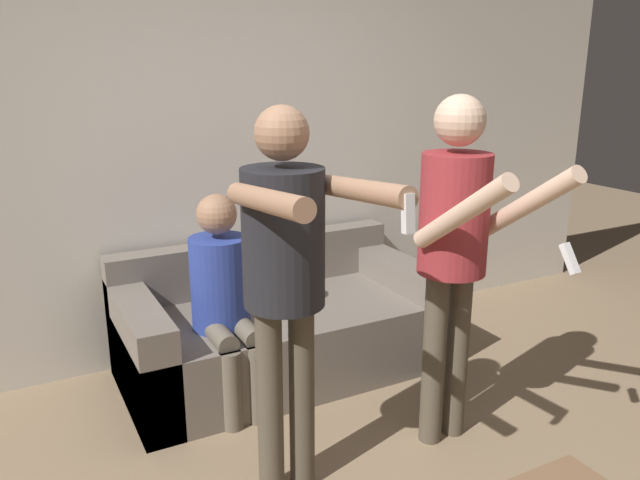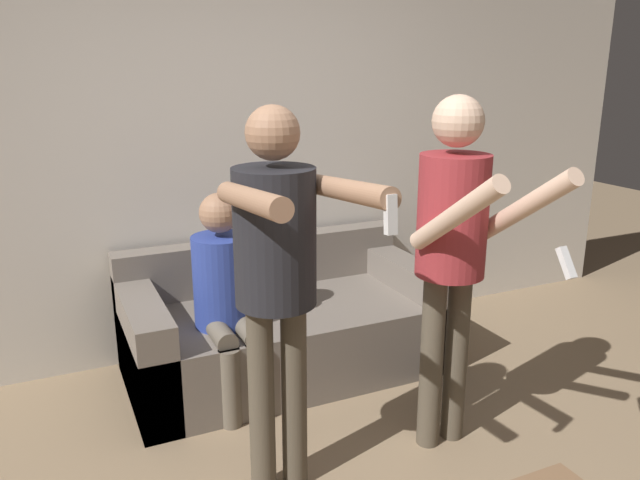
{
  "view_description": "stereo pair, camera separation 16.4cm",
  "coord_description": "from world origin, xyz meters",
  "px_view_note": "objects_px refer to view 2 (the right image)",
  "views": [
    {
      "loc": [
        -1.18,
        -1.65,
        1.8
      ],
      "look_at": [
        0.22,
        1.0,
        0.95
      ],
      "focal_mm": 35.0,
      "sensor_mm": 36.0,
      "label": 1
    },
    {
      "loc": [
        -1.04,
        -1.72,
        1.8
      ],
      "look_at": [
        0.22,
        1.0,
        0.95
      ],
      "focal_mm": 35.0,
      "sensor_mm": 36.0,
      "label": 2
    }
  ],
  "objects_px": {
    "person_standing_right": "(454,238)",
    "couch": "(283,328)",
    "person_seated": "(226,291)",
    "person_standing_left": "(277,262)"
  },
  "relations": [
    {
      "from": "couch",
      "to": "person_standing_left",
      "type": "bearing_deg",
      "value": -112.04
    },
    {
      "from": "person_standing_left",
      "to": "person_seated",
      "type": "distance_m",
      "value": 0.93
    },
    {
      "from": "person_standing_right",
      "to": "person_seated",
      "type": "height_order",
      "value": "person_standing_right"
    },
    {
      "from": "couch",
      "to": "person_seated",
      "type": "distance_m",
      "value": 0.59
    },
    {
      "from": "couch",
      "to": "person_standing_right",
      "type": "bearing_deg",
      "value": -67.94
    },
    {
      "from": "person_standing_left",
      "to": "person_standing_right",
      "type": "xyz_separation_m",
      "value": [
        0.85,
        0.0,
        0.0
      ]
    },
    {
      "from": "couch",
      "to": "person_standing_left",
      "type": "height_order",
      "value": "person_standing_left"
    },
    {
      "from": "person_standing_right",
      "to": "person_seated",
      "type": "distance_m",
      "value": 1.25
    },
    {
      "from": "couch",
      "to": "person_standing_right",
      "type": "xyz_separation_m",
      "value": [
        0.43,
        -1.05,
        0.78
      ]
    },
    {
      "from": "person_standing_right",
      "to": "couch",
      "type": "bearing_deg",
      "value": 112.06
    }
  ]
}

